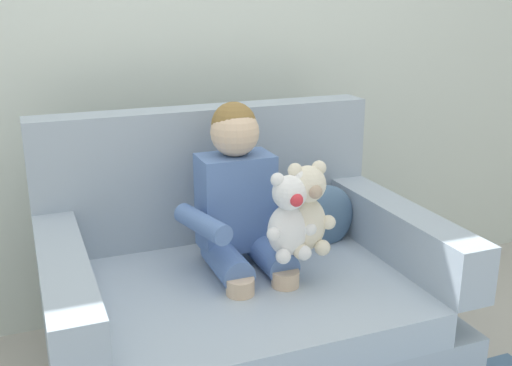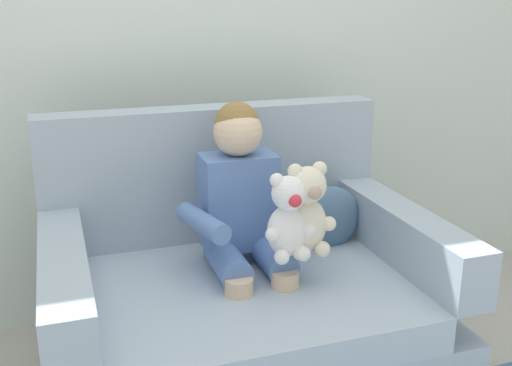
% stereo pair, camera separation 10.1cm
% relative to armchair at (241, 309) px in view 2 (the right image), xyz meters
% --- Properties ---
extents(back_wall, '(6.00, 0.10, 2.60)m').
position_rel_armchair_xyz_m(back_wall, '(0.00, 0.73, 0.99)').
color(back_wall, silver).
rests_on(back_wall, ground).
extents(armchair, '(1.31, 0.96, 0.98)m').
position_rel_armchair_xyz_m(armchair, '(0.00, 0.00, 0.00)').
color(armchair, '#9EADBC').
rests_on(armchair, ground).
extents(seated_child, '(0.45, 0.39, 0.82)m').
position_rel_armchair_xyz_m(seated_child, '(0.02, 0.04, 0.36)').
color(seated_child, '#597AB7').
rests_on(seated_child, armchair).
extents(plush_cream, '(0.18, 0.15, 0.31)m').
position_rel_armchair_xyz_m(plush_cream, '(0.18, -0.15, 0.40)').
color(plush_cream, silver).
rests_on(plush_cream, armchair).
extents(plush_white, '(0.17, 0.14, 0.29)m').
position_rel_armchair_xyz_m(plush_white, '(0.11, -0.16, 0.39)').
color(plush_white, white).
rests_on(plush_white, armchair).
extents(throw_pillow, '(0.26, 0.13, 0.26)m').
position_rel_armchair_xyz_m(throw_pillow, '(0.40, 0.14, 0.25)').
color(throw_pillow, slate).
rests_on(throw_pillow, armchair).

